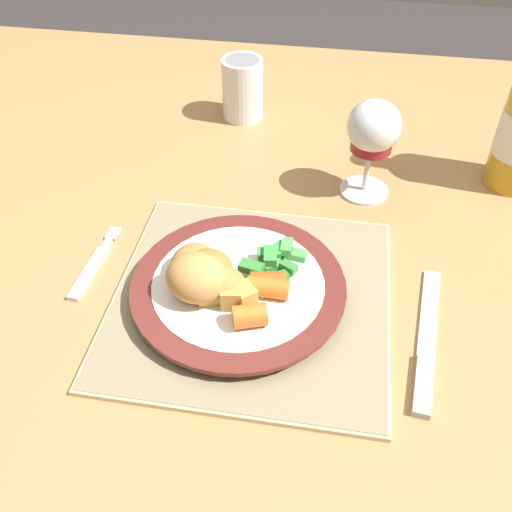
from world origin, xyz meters
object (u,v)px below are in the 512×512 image
at_px(wine_glass, 373,132).
at_px(drinking_cup, 242,88).
at_px(dining_table, 240,265).
at_px(dinner_plate, 238,288).
at_px(table_knife, 426,349).
at_px(fork, 92,267).

xyz_separation_m(wine_glass, drinking_cup, (-0.20, 0.17, -0.04)).
relative_size(dining_table, dinner_plate, 5.67).
xyz_separation_m(table_knife, wine_glass, (-0.07, 0.26, 0.09)).
xyz_separation_m(dining_table, fork, (-0.15, -0.11, 0.08)).
xyz_separation_m(dinner_plate, wine_glass, (0.13, 0.22, 0.08)).
height_order(table_knife, drinking_cup, drinking_cup).
distance_m(dining_table, table_knife, 0.30).
height_order(fork, wine_glass, wine_glass).
height_order(table_knife, wine_glass, wine_glass).
relative_size(dinner_plate, fork, 1.86).
bearing_deg(wine_glass, drinking_cup, 139.12).
bearing_deg(table_knife, wine_glass, 104.83).
bearing_deg(wine_glass, fork, -146.75).
distance_m(dining_table, wine_glass, 0.25).
bearing_deg(dining_table, table_knife, -37.19).
bearing_deg(drinking_cup, table_knife, -58.33).
distance_m(dinner_plate, drinking_cup, 0.40).
bearing_deg(wine_glass, dining_table, -149.79).
bearing_deg(dinner_plate, table_knife, -11.32).
distance_m(dining_table, dinner_plate, 0.16).
relative_size(fork, drinking_cup, 1.32).
height_order(dinner_plate, drinking_cup, drinking_cup).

